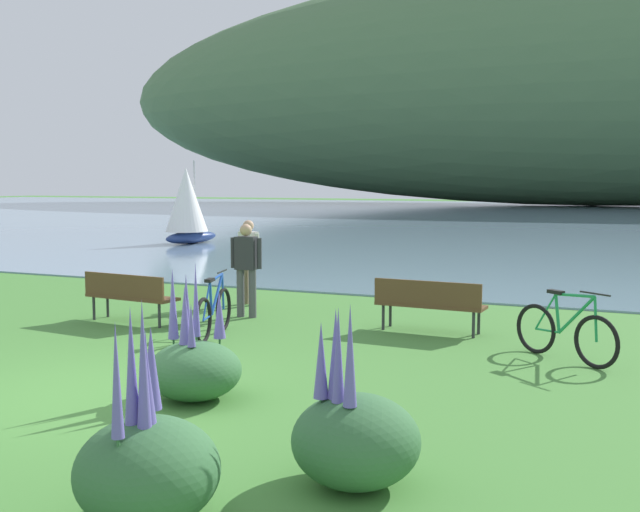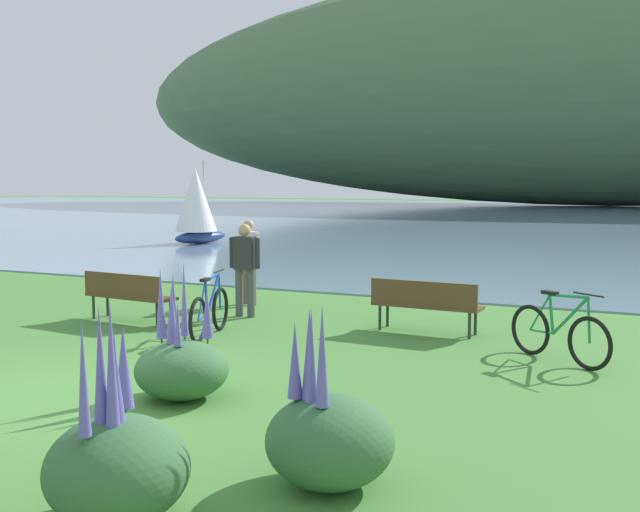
# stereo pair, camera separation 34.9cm
# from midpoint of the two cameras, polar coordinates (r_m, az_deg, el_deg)

# --- Properties ---
(ground_plane) EXTENTS (200.00, 200.00, 0.00)m
(ground_plane) POSITION_cam_midpoint_polar(r_m,az_deg,el_deg) (9.22, -18.54, -10.11)
(ground_plane) COLOR #478438
(bay_water) EXTENTS (180.00, 80.00, 0.04)m
(bay_water) POSITION_cam_midpoint_polar(r_m,az_deg,el_deg) (55.27, 17.37, 2.88)
(bay_water) COLOR #7A99B2
(bay_water) RESTS_ON ground
(distant_hillside) EXTENTS (112.48, 28.00, 25.59)m
(distant_hillside) POSITION_cam_midpoint_polar(r_m,az_deg,el_deg) (83.11, 20.30, 12.50)
(distant_hillside) COLOR #4C7047
(distant_hillside) RESTS_ON bay_water
(park_bench_near_camera) EXTENTS (1.82, 0.56, 0.88)m
(park_bench_near_camera) POSITION_cam_midpoint_polar(r_m,az_deg,el_deg) (12.25, 7.57, -3.48)
(park_bench_near_camera) COLOR brown
(park_bench_near_camera) RESTS_ON ground
(park_bench_further_along) EXTENTS (1.84, 0.65, 0.88)m
(park_bench_further_along) POSITION_cam_midpoint_polar(r_m,az_deg,el_deg) (13.46, -15.20, -2.81)
(park_bench_further_along) COLOR brown
(park_bench_further_along) RESTS_ON ground
(bicycle_leaning_near_bench) EXTENTS (0.48, 1.73, 1.01)m
(bicycle_leaning_near_bench) POSITION_cam_midpoint_polar(r_m,az_deg,el_deg) (11.99, -8.99, -4.30)
(bicycle_leaning_near_bench) COLOR black
(bicycle_leaning_near_bench) RESTS_ON ground
(bicycle_beside_path) EXTENTS (1.48, 1.07, 1.01)m
(bicycle_beside_path) POSITION_cam_midpoint_polar(r_m,az_deg,el_deg) (10.77, 17.44, -5.63)
(bicycle_beside_path) COLOR black
(bicycle_beside_path) RESTS_ON ground
(person_at_shoreline) EXTENTS (0.58, 0.34, 1.71)m
(person_at_shoreline) POSITION_cam_midpoint_polar(r_m,az_deg,el_deg) (14.97, -6.17, -0.04)
(person_at_shoreline) COLOR #72604C
(person_at_shoreline) RESTS_ON ground
(person_on_the_grass) EXTENTS (0.61, 0.25, 1.71)m
(person_on_the_grass) POSITION_cam_midpoint_polar(r_m,az_deg,el_deg) (13.58, -6.43, -0.62)
(person_on_the_grass) COLOR #4C4C51
(person_on_the_grass) RESTS_ON ground
(echium_bush_closest_to_camera) EXTENTS (1.05, 1.05, 1.54)m
(echium_bush_closest_to_camera) POSITION_cam_midpoint_polar(r_m,az_deg,el_deg) (6.17, 1.04, -13.73)
(echium_bush_closest_to_camera) COLOR #386B3D
(echium_bush_closest_to_camera) RESTS_ON ground
(echium_bush_beside_closest) EXTENTS (1.05, 1.05, 1.67)m
(echium_bush_beside_closest) POSITION_cam_midpoint_polar(r_m,az_deg,el_deg) (5.72, -14.91, -15.26)
(echium_bush_beside_closest) COLOR #386B3D
(echium_bush_beside_closest) RESTS_ON ground
(echium_bush_mid_cluster) EXTENTS (1.07, 1.07, 1.53)m
(echium_bush_mid_cluster) POSITION_cam_midpoint_polar(r_m,az_deg,el_deg) (8.65, -10.79, -8.30)
(echium_bush_mid_cluster) COLOR #386B3D
(echium_bush_mid_cluster) RESTS_ON ground
(sailboat_nearest_to_shore) EXTENTS (1.90, 2.89, 3.29)m
(sailboat_nearest_to_shore) POSITION_cam_midpoint_polar(r_m,az_deg,el_deg) (29.78, -10.52, 3.91)
(sailboat_nearest_to_shore) COLOR navy
(sailboat_nearest_to_shore) RESTS_ON bay_water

